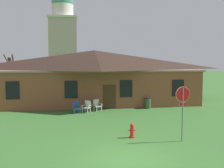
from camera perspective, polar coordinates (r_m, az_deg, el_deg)
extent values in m
plane|color=#336028|center=(11.75, 3.18, -15.87)|extent=(200.00, 200.00, 0.00)
cube|color=brown|center=(28.08, -3.80, -0.37)|extent=(19.22, 10.00, 3.20)
cube|color=#926D5E|center=(27.98, -3.82, 3.06)|extent=(19.61, 10.20, 0.16)
pyramid|color=black|center=(27.97, -3.83, 5.23)|extent=(19.99, 10.40, 1.96)
cube|color=black|center=(23.51, -20.58, -1.30)|extent=(1.10, 0.06, 1.50)
cube|color=black|center=(22.97, -8.78, -1.18)|extent=(1.10, 0.06, 1.50)
cube|color=black|center=(23.43, 3.05, -1.01)|extent=(1.10, 0.06, 1.50)
cube|color=black|center=(24.83, 13.99, -0.82)|extent=(1.10, 0.06, 1.50)
cube|color=#422819|center=(23.27, -0.56, -2.81)|extent=(1.10, 0.06, 2.10)
cube|color=#BCB29E|center=(49.00, -10.43, 6.75)|extent=(4.80, 4.80, 11.66)
cube|color=silver|center=(49.57, -10.54, 13.71)|extent=(5.18, 5.18, 0.36)
cylinder|color=silver|center=(49.79, -10.56, 15.16)|extent=(3.80, 3.80, 2.20)
sphere|color=#4C8E7A|center=(50.14, -10.59, 17.16)|extent=(3.88, 3.88, 3.88)
cylinder|color=slate|center=(14.31, 14.89, -6.42)|extent=(0.07, 0.07, 2.79)
cylinder|color=white|center=(14.16, 14.96, -2.15)|extent=(0.80, 0.11, 0.81)
cylinder|color=#B71414|center=(14.14, 15.01, -2.16)|extent=(0.76, 0.11, 0.76)
cube|color=#B71414|center=(14.22, 14.94, -4.24)|extent=(0.32, 0.06, 0.16)
cube|color=white|center=(14.23, 14.91, -4.23)|extent=(0.34, 0.06, 0.18)
cube|color=#2D5693|center=(21.43, -6.89, -5.86)|extent=(0.06, 0.06, 0.36)
cube|color=#2D5693|center=(21.33, -8.10, -5.93)|extent=(0.06, 0.06, 0.36)
cube|color=#2D5693|center=(21.85, -7.16, -5.66)|extent=(0.06, 0.06, 0.36)
cube|color=#2D5693|center=(21.75, -8.35, -5.72)|extent=(0.06, 0.06, 0.36)
cube|color=#2D5693|center=(21.55, -7.63, -5.26)|extent=(0.64, 0.62, 0.05)
cube|color=#2D5693|center=(21.80, -7.82, -4.34)|extent=(0.54, 0.29, 0.54)
cube|color=#2D5693|center=(21.57, -6.87, -4.72)|extent=(0.16, 0.47, 0.03)
cube|color=#2D5693|center=(21.43, -6.76, -5.08)|extent=(0.05, 0.05, 0.22)
cube|color=#2D5693|center=(21.44, -8.38, -4.79)|extent=(0.16, 0.47, 0.03)
cube|color=#2D5693|center=(21.30, -8.29, -5.15)|extent=(0.05, 0.05, 0.22)
cube|color=silver|center=(21.55, -5.27, -5.79)|extent=(0.07, 0.07, 0.36)
cube|color=silver|center=(21.77, -6.34, -5.69)|extent=(0.07, 0.07, 0.36)
cube|color=silver|center=(21.94, -4.72, -5.60)|extent=(0.07, 0.07, 0.36)
cube|color=silver|center=(22.15, -5.77, -5.50)|extent=(0.07, 0.07, 0.36)
cube|color=silver|center=(21.82, -5.53, -5.11)|extent=(0.73, 0.73, 0.05)
cube|color=silver|center=(22.04, -5.15, -4.22)|extent=(0.54, 0.43, 0.54)
cube|color=silver|center=(21.63, -4.88, -4.67)|extent=(0.30, 0.43, 0.03)
cube|color=silver|center=(21.51, -5.09, -5.02)|extent=(0.06, 0.06, 0.22)
cube|color=silver|center=(21.91, -6.23, -4.56)|extent=(0.30, 0.43, 0.03)
cube|color=silver|center=(21.78, -6.44, -4.91)|extent=(0.06, 0.06, 0.22)
cube|color=white|center=(22.45, -2.29, -5.34)|extent=(0.07, 0.07, 0.36)
cube|color=white|center=(22.22, -3.31, -5.45)|extent=(0.07, 0.07, 0.36)
cube|color=white|center=(22.82, -2.86, -5.17)|extent=(0.07, 0.07, 0.36)
cube|color=white|center=(22.60, -3.87, -5.28)|extent=(0.07, 0.07, 0.36)
cube|color=white|center=(22.49, -3.09, -4.80)|extent=(0.71, 0.70, 0.05)
cube|color=white|center=(22.71, -3.48, -3.94)|extent=(0.55, 0.39, 0.54)
cube|color=white|center=(22.58, -2.42, -4.25)|extent=(0.25, 0.45, 0.03)
cube|color=white|center=(22.46, -2.21, -4.58)|extent=(0.05, 0.05, 0.22)
cube|color=white|center=(22.30, -3.71, -4.38)|extent=(0.25, 0.45, 0.03)
cube|color=white|center=(22.18, -3.50, -4.71)|extent=(0.05, 0.05, 0.22)
cylinder|color=brown|center=(31.92, -21.07, 1.22)|extent=(0.36, 0.36, 4.61)
cylinder|color=brown|center=(31.79, -20.53, 5.12)|extent=(0.18, 0.88, 1.06)
cylinder|color=brown|center=(31.51, -21.56, 4.59)|extent=(0.96, 0.45, 1.57)
cylinder|color=brown|center=(31.24, -21.74, 2.70)|extent=(1.52, 0.55, 1.05)
cylinder|color=brown|center=(32.55, -21.92, 3.69)|extent=(1.32, 1.33, 1.33)
cylinder|color=red|center=(14.84, 4.30, -11.26)|extent=(0.28, 0.28, 0.08)
cylinder|color=red|center=(14.76, 4.31, -10.08)|extent=(0.20, 0.20, 0.55)
sphere|color=red|center=(14.67, 4.32, -8.82)|extent=(0.20, 0.20, 0.20)
cylinder|color=red|center=(14.71, 3.81, -9.90)|extent=(0.10, 0.08, 0.08)
cylinder|color=red|center=(14.77, 4.81, -9.85)|extent=(0.10, 0.08, 0.08)
cylinder|color=#335638|center=(23.79, 7.69, -4.14)|extent=(0.52, 0.52, 0.90)
cylinder|color=black|center=(23.72, 7.71, -2.97)|extent=(0.56, 0.56, 0.08)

